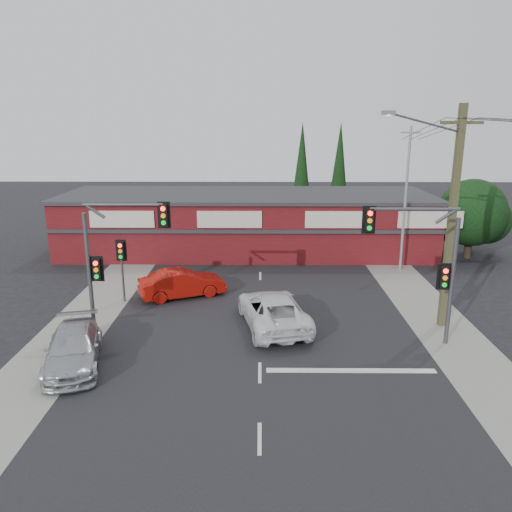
{
  "coord_description": "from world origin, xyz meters",
  "views": [
    {
      "loc": [
        0.01,
        -18.83,
        9.27
      ],
      "look_at": [
        -0.19,
        3.0,
        3.34
      ],
      "focal_mm": 35.0,
      "sensor_mm": 36.0,
      "label": 1
    }
  ],
  "objects_px": {
    "silver_suv": "(73,348)",
    "shop_building": "(247,222)",
    "utility_pole": "(450,212)",
    "white_suv": "(273,310)",
    "red_sedan": "(182,283)"
  },
  "relations": [
    {
      "from": "shop_building",
      "to": "utility_pole",
      "type": "bearing_deg",
      "value": -56.24
    },
    {
      "from": "white_suv",
      "to": "utility_pole",
      "type": "height_order",
      "value": "utility_pole"
    },
    {
      "from": "red_sedan",
      "to": "silver_suv",
      "type": "bearing_deg",
      "value": 135.64
    },
    {
      "from": "utility_pole",
      "to": "white_suv",
      "type": "bearing_deg",
      "value": -178.84
    },
    {
      "from": "red_sedan",
      "to": "shop_building",
      "type": "bearing_deg",
      "value": -40.87
    },
    {
      "from": "white_suv",
      "to": "silver_suv",
      "type": "distance_m",
      "value": 8.81
    },
    {
      "from": "silver_suv",
      "to": "shop_building",
      "type": "height_order",
      "value": "shop_building"
    },
    {
      "from": "white_suv",
      "to": "shop_building",
      "type": "relative_size",
      "value": 0.21
    },
    {
      "from": "silver_suv",
      "to": "utility_pole",
      "type": "height_order",
      "value": "utility_pole"
    },
    {
      "from": "silver_suv",
      "to": "shop_building",
      "type": "bearing_deg",
      "value": 56.33
    },
    {
      "from": "red_sedan",
      "to": "shop_building",
      "type": "xyz_separation_m",
      "value": [
        3.23,
        10.18,
        1.37
      ]
    },
    {
      "from": "white_suv",
      "to": "silver_suv",
      "type": "height_order",
      "value": "white_suv"
    },
    {
      "from": "white_suv",
      "to": "red_sedan",
      "type": "distance_m",
      "value": 6.26
    },
    {
      "from": "shop_building",
      "to": "utility_pole",
      "type": "distance_m",
      "value": 17.15
    },
    {
      "from": "shop_building",
      "to": "utility_pole",
      "type": "xyz_separation_m",
      "value": [
        9.36,
        -14.0,
        3.26
      ]
    }
  ]
}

